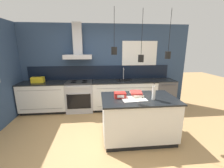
# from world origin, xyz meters

# --- Properties ---
(ground_plane) EXTENTS (16.00, 16.00, 0.00)m
(ground_plane) POSITION_xyz_m (0.00, 0.00, 0.00)
(ground_plane) COLOR tan
(ground_plane) RESTS_ON ground
(wall_back) EXTENTS (5.60, 2.05, 2.60)m
(wall_back) POSITION_xyz_m (-0.03, 2.00, 1.36)
(wall_back) COLOR navy
(wall_back) RESTS_ON ground_plane
(counter_run_left) EXTENTS (1.34, 0.64, 0.91)m
(counter_run_left) POSITION_xyz_m (-1.70, 1.69, 0.46)
(counter_run_left) COLOR black
(counter_run_left) RESTS_ON ground_plane
(counter_run_sink) EXTENTS (1.97, 0.64, 1.28)m
(counter_run_sink) POSITION_xyz_m (0.72, 1.69, 0.46)
(counter_run_sink) COLOR black
(counter_run_sink) RESTS_ON ground_plane
(oven_range) EXTENTS (0.78, 0.66, 0.91)m
(oven_range) POSITION_xyz_m (-0.65, 1.69, 0.46)
(oven_range) COLOR #B5B5BA
(oven_range) RESTS_ON ground_plane
(dishwasher) EXTENTS (0.61, 0.65, 0.91)m
(dishwasher) POSITION_xyz_m (2.00, 1.69, 0.46)
(dishwasher) COLOR #4C4C51
(dishwasher) RESTS_ON ground_plane
(kitchen_island) EXTENTS (1.53, 0.95, 0.91)m
(kitchen_island) POSITION_xyz_m (0.73, 0.10, 0.46)
(kitchen_island) COLOR black
(kitchen_island) RESTS_ON ground_plane
(bottle_on_island) EXTENTS (0.07, 0.07, 0.33)m
(bottle_on_island) POSITION_xyz_m (0.98, -0.04, 1.05)
(bottle_on_island) COLOR silver
(bottle_on_island) RESTS_ON kitchen_island
(book_stack) EXTENTS (0.27, 0.37, 0.09)m
(book_stack) POSITION_xyz_m (0.71, 0.21, 0.96)
(book_stack) COLOR beige
(book_stack) RESTS_ON kitchen_island
(red_supply_box) EXTENTS (0.23, 0.18, 0.11)m
(red_supply_box) POSITION_xyz_m (0.34, 0.14, 0.96)
(red_supply_box) COLOR red
(red_supply_box) RESTS_ON kitchen_island
(paper_pile) EXTENTS (0.50, 0.39, 0.01)m
(paper_pile) POSITION_xyz_m (0.61, 0.03, 0.91)
(paper_pile) COLOR silver
(paper_pile) RESTS_ON kitchen_island
(yellow_toolbox) EXTENTS (0.34, 0.18, 0.19)m
(yellow_toolbox) POSITION_xyz_m (-1.83, 1.69, 0.99)
(yellow_toolbox) COLOR gold
(yellow_toolbox) RESTS_ON counter_run_left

